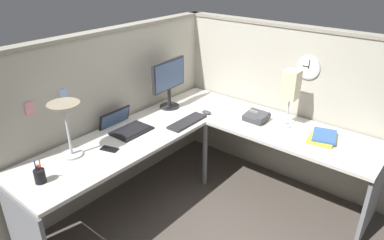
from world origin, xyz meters
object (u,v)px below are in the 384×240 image
(monitor, at_px, (169,80))
(keyboard, at_px, (187,122))
(computer_mouse, at_px, (207,112))
(cell_phone, at_px, (109,149))
(desk_lamp_dome, at_px, (65,113))
(desk_lamp_paper, at_px, (291,86))
(pen_cup, at_px, (40,176))
(office_phone, at_px, (257,117))
(laptop, at_px, (124,126))
(wall_clock, at_px, (308,67))
(book_stack, at_px, (323,137))

(monitor, xyz_separation_m, keyboard, (-0.17, -0.38, -0.28))
(computer_mouse, xyz_separation_m, cell_phone, (-1.05, 0.19, -0.01))
(desk_lamp_dome, xyz_separation_m, desk_lamp_paper, (1.55, -1.07, 0.02))
(pen_cup, distance_m, office_phone, 1.93)
(laptop, relative_size, computer_mouse, 3.71)
(keyboard, height_order, wall_clock, wall_clock)
(computer_mouse, height_order, wall_clock, wall_clock)
(pen_cup, bearing_deg, book_stack, -34.81)
(desk_lamp_dome, bearing_deg, cell_phone, -33.01)
(keyboard, distance_m, wall_clock, 1.22)
(computer_mouse, xyz_separation_m, desk_lamp_paper, (0.26, -0.73, 0.37))
(wall_clock, bearing_deg, monitor, 119.09)
(monitor, relative_size, office_phone, 2.37)
(laptop, height_order, desk_lamp_dome, desk_lamp_dome)
(pen_cup, bearing_deg, desk_lamp_dome, 22.85)
(laptop, height_order, office_phone, laptop)
(keyboard, relative_size, pen_cup, 2.39)
(monitor, height_order, wall_clock, wall_clock)
(wall_clock, bearing_deg, office_phone, 140.78)
(monitor, distance_m, cell_phone, 1.01)
(computer_mouse, relative_size, desk_lamp_dome, 0.23)
(desk_lamp_dome, bearing_deg, desk_lamp_paper, -34.66)
(laptop, distance_m, book_stack, 1.75)
(cell_phone, bearing_deg, desk_lamp_paper, -52.85)
(monitor, distance_m, desk_lamp_paper, 1.18)
(book_stack, height_order, wall_clock, wall_clock)
(desk_lamp_dome, relative_size, desk_lamp_paper, 0.84)
(pen_cup, xyz_separation_m, desk_lamp_paper, (1.90, -0.93, 0.33))
(cell_phone, xyz_separation_m, book_stack, (1.27, -1.28, 0.02))
(laptop, height_order, book_stack, laptop)
(desk_lamp_dome, distance_m, cell_phone, 0.46)
(laptop, bearing_deg, wall_clock, -42.05)
(office_phone, xyz_separation_m, desk_lamp_paper, (0.08, -0.26, 0.35))
(desk_lamp_dome, bearing_deg, office_phone, -28.79)
(cell_phone, bearing_deg, keyboard, -30.30)
(laptop, height_order, pen_cup, pen_cup)
(desk_lamp_dome, distance_m, pen_cup, 0.49)
(wall_clock, bearing_deg, book_stack, -133.78)
(computer_mouse, height_order, book_stack, book_stack)
(book_stack, bearing_deg, laptop, 122.62)
(keyboard, bearing_deg, desk_lamp_dome, 161.09)
(pen_cup, bearing_deg, desk_lamp_paper, -26.10)
(book_stack, xyz_separation_m, desk_lamp_paper, (0.04, 0.36, 0.36))
(desk_lamp_dome, xyz_separation_m, pen_cup, (-0.34, -0.14, -0.31))
(office_phone, bearing_deg, wall_clock, -39.22)
(computer_mouse, distance_m, desk_lamp_dome, 1.39)
(office_phone, bearing_deg, computer_mouse, 110.81)
(computer_mouse, height_order, desk_lamp_dome, desk_lamp_dome)
(desk_lamp_dome, bearing_deg, computer_mouse, -15.01)
(desk_lamp_dome, xyz_separation_m, book_stack, (1.51, -1.43, -0.34))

